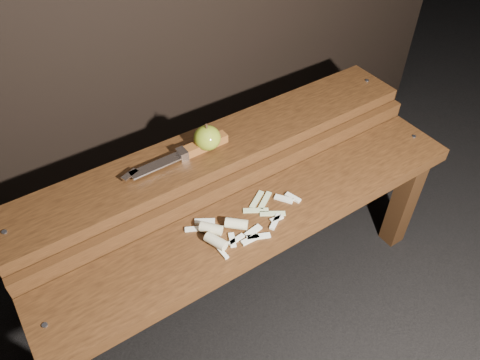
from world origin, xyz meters
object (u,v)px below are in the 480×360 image
bench_rear_tier (219,167)px  knife (193,149)px  bench_front_tier (265,233)px  apple (207,138)px

bench_rear_tier → knife: size_ratio=3.95×
bench_rear_tier → knife: (-0.07, 0.01, 0.10)m
bench_front_tier → apple: 0.29m
apple → bench_rear_tier: bearing=-7.9°
bench_front_tier → bench_rear_tier: bench_rear_tier is taller
apple → knife: 0.05m
bench_rear_tier → apple: (-0.03, 0.00, 0.12)m
knife → bench_rear_tier: bearing=-4.0°
bench_rear_tier → bench_front_tier: bearing=-90.0°
bench_rear_tier → apple: size_ratio=15.49×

